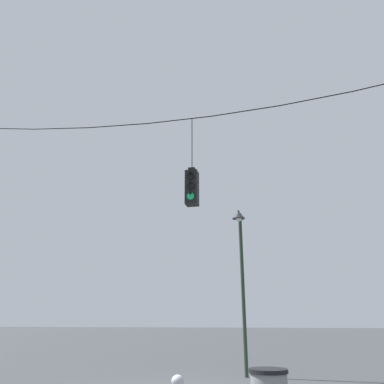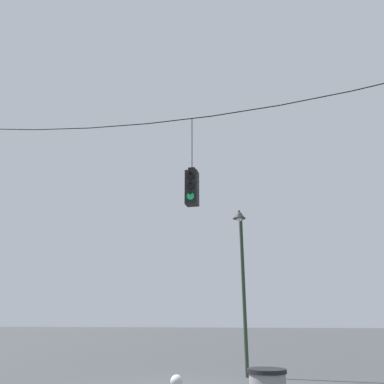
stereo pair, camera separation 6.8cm
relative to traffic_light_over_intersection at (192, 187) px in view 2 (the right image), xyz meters
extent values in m
cylinder|color=black|center=(-6.28, 0.01, 2.58)|extent=(1.96, 0.03, 0.30)
cylinder|color=black|center=(-4.32, 0.01, 2.35)|extent=(1.96, 0.03, 0.21)
cylinder|color=black|center=(-2.36, 0.01, 2.22)|extent=(1.96, 0.03, 0.12)
cylinder|color=black|center=(-0.40, 0.01, 2.17)|extent=(1.96, 0.03, 0.03)
cylinder|color=black|center=(1.56, 0.01, 2.22)|extent=(1.96, 0.03, 0.12)
cylinder|color=black|center=(3.52, 0.01, 2.35)|extent=(1.96, 0.03, 0.21)
cube|color=black|center=(0.00, 0.01, -0.03)|extent=(0.34, 0.34, 0.98)
cube|color=black|center=(0.00, 0.01, 0.51)|extent=(0.19, 0.19, 0.10)
cylinder|color=black|center=(0.00, 0.01, 1.36)|extent=(0.02, 0.02, 1.60)
cylinder|color=black|center=(0.00, -0.18, 0.27)|extent=(0.20, 0.03, 0.20)
cylinder|color=black|center=(0.00, -0.22, 0.36)|extent=(0.07, 0.12, 0.07)
cylinder|color=black|center=(0.00, -0.18, -0.03)|extent=(0.20, 0.03, 0.20)
cylinder|color=black|center=(0.00, -0.22, 0.06)|extent=(0.07, 0.12, 0.07)
cylinder|color=#19C666|center=(0.00, -0.18, -0.32)|extent=(0.20, 0.03, 0.20)
cylinder|color=black|center=(0.00, -0.22, -0.23)|extent=(0.07, 0.12, 0.07)
cylinder|color=#233323|center=(1.00, 3.32, -2.53)|extent=(0.12, 0.12, 5.26)
cylinder|color=#233323|center=(1.00, 3.08, 0.04)|extent=(0.07, 0.48, 0.07)
cone|color=#232328|center=(1.00, 2.84, -0.09)|extent=(0.44, 0.44, 0.26)
sphere|color=silver|center=(1.00, 2.84, -0.22)|extent=(0.20, 0.20, 0.20)
sphere|color=silver|center=(0.29, -2.47, -4.52)|extent=(0.22, 0.22, 0.22)
cylinder|color=black|center=(1.89, -3.11, -4.24)|extent=(0.60, 0.60, 0.06)
camera|label=1|loc=(2.11, -9.52, -3.52)|focal=35.00mm
camera|label=2|loc=(2.18, -9.51, -3.52)|focal=35.00mm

